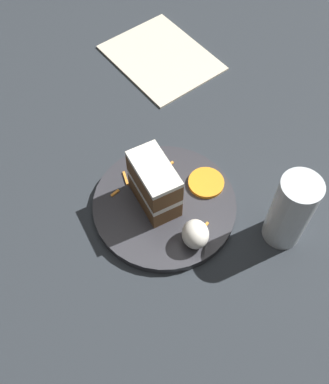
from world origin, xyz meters
TOP-DOWN VIEW (x-y plane):
  - ground_plane at (0.00, 0.00)m, footprint 6.00×6.00m
  - dining_table at (0.00, 0.00)m, footprint 1.23×1.14m
  - plate at (-0.03, -0.04)m, footprint 0.23×0.23m
  - cake_slice at (-0.02, -0.03)m, footprint 0.10×0.08m
  - cream_dollop at (-0.10, -0.08)m, footprint 0.05×0.04m
  - orange_garnish at (0.00, -0.11)m, footprint 0.06×0.06m
  - carrot_shreds_scatter at (0.00, -0.02)m, footprint 0.14×0.15m
  - drinking_glass at (-0.10, -0.22)m, footprint 0.06×0.06m
  - menu_card at (0.33, -0.08)m, footprint 0.28×0.26m

SIDE VIEW (x-z plane):
  - ground_plane at x=0.00m, z-range 0.00..0.00m
  - dining_table at x=0.00m, z-range 0.00..0.04m
  - menu_card at x=0.33m, z-range 0.04..0.04m
  - plate at x=-0.03m, z-range 0.04..0.05m
  - carrot_shreds_scatter at x=0.00m, z-range 0.05..0.06m
  - orange_garnish at x=0.00m, z-range 0.05..0.06m
  - cream_dollop at x=-0.10m, z-range 0.05..0.10m
  - drinking_glass at x=-0.10m, z-range 0.03..0.17m
  - cake_slice at x=-0.02m, z-range 0.05..0.15m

